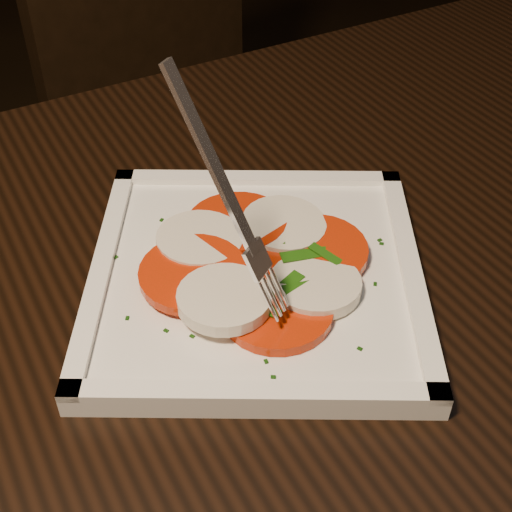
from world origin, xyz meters
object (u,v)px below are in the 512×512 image
plate (256,278)px  fork (214,194)px  table (278,396)px  chair (181,86)px

plate → fork: (-0.04, -0.03, 0.11)m
table → chair: (0.14, 0.76, -0.12)m
plate → fork: fork is taller
table → chair: 0.78m
table → fork: fork is taller
table → plate: 0.11m
table → plate: plate is taller
chair → plate: chair is taller
plate → fork: size_ratio=1.48×
table → fork: bearing=168.6°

